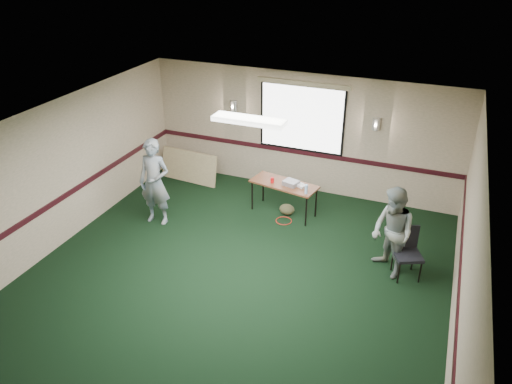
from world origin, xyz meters
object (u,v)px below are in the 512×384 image
at_px(projector, 291,183).
at_px(person_right, 392,233).
at_px(conference_chair, 407,248).
at_px(person_left, 155,182).
at_px(folding_table, 284,185).

height_order(projector, person_right, person_right).
relative_size(conference_chair, person_right, 0.55).
distance_m(conference_chair, person_left, 4.92).
relative_size(folding_table, conference_chair, 1.65).
xyz_separation_m(projector, person_left, (-2.44, -1.25, 0.15)).
xyz_separation_m(folding_table, projector, (0.16, -0.02, 0.10)).
bearing_deg(folding_table, person_left, -140.21).
relative_size(projector, person_left, 0.16).
height_order(person_left, person_right, person_left).
bearing_deg(conference_chair, person_left, 155.74).
xyz_separation_m(projector, person_right, (2.21, -1.26, 0.07)).
bearing_deg(person_left, person_right, -3.80).
bearing_deg(conference_chair, projector, 129.37).
distance_m(folding_table, conference_chair, 2.90).
relative_size(folding_table, person_left, 0.82).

